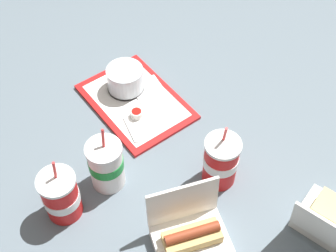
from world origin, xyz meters
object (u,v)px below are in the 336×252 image
soda_cup_center (221,161)px  plastic_fork (131,130)px  food_tray (136,102)px  clamshell_sandwich_front (335,223)px  ketchup_cup (137,113)px  soda_cup_left (61,196)px  clamshell_hotdog_corner (190,236)px  soda_cup_right (106,164)px  cake_container (127,79)px

soda_cup_center → plastic_fork: bearing=26.5°
food_tray → plastic_fork: (-0.10, 0.08, 0.01)m
plastic_fork → clamshell_sandwich_front: size_ratio=0.44×
ketchup_cup → soda_cup_left: bearing=119.7°
plastic_fork → clamshell_hotdog_corner: (-0.41, 0.04, 0.03)m
food_tray → soda_cup_center: (-0.39, -0.07, 0.08)m
soda_cup_right → cake_container: bearing=-36.6°
soda_cup_center → soda_cup_left: (0.13, 0.43, -0.01)m
soda_cup_center → soda_cup_right: (0.16, 0.28, -0.00)m
ketchup_cup → soda_cup_center: size_ratio=0.17×
plastic_fork → soda_cup_center: (-0.28, -0.14, 0.07)m
ketchup_cup → soda_cup_left: 0.39m
plastic_fork → soda_cup_center: soda_cup_center is taller
soda_cup_center → soda_cup_left: soda_cup_center is taller
clamshell_sandwich_front → soda_cup_left: bearing=54.1°
ketchup_cup → clamshell_hotdog_corner: 0.46m
soda_cup_center → soda_cup_right: bearing=60.8°
clamshell_sandwich_front → soda_cup_left: size_ratio=1.14×
cake_container → food_tray: bearing=177.3°
clamshell_sandwich_front → soda_cup_center: size_ratio=1.09×
ketchup_cup → soda_cup_center: 0.34m
clamshell_hotdog_corner → ketchup_cup: bearing=-11.0°
food_tray → cake_container: size_ratio=3.13×
plastic_fork → soda_cup_right: (-0.13, 0.14, 0.07)m
ketchup_cup → soda_cup_right: (-0.17, 0.19, 0.06)m
clamshell_sandwich_front → soda_cup_left: soda_cup_left is taller
clamshell_sandwich_front → soda_cup_center: 0.35m
ketchup_cup → clamshell_hotdog_corner: (-0.46, 0.09, 0.01)m
clamshell_hotdog_corner → soda_cup_left: bearing=42.9°
soda_cup_right → food_tray: bearing=-43.5°
soda_cup_left → food_tray: bearing=-55.3°
soda_cup_right → soda_cup_left: bearing=99.4°
food_tray → ketchup_cup: size_ratio=9.87×
cake_container → clamshell_sandwich_front: clamshell_sandwich_front is taller
soda_cup_right → soda_cup_center: bearing=-119.2°
clamshell_sandwich_front → soda_cup_center: soda_cup_center is taller
soda_cup_left → soda_cup_right: bearing=-80.6°
food_tray → plastic_fork: plastic_fork is taller
food_tray → ketchup_cup: (-0.06, 0.03, 0.02)m
ketchup_cup → clamshell_sandwich_front: 0.68m
ketchup_cup → clamshell_sandwich_front: size_ratio=0.16×
ketchup_cup → soda_cup_right: soda_cup_right is taller
clamshell_sandwich_front → soda_cup_center: (0.30, 0.17, 0.04)m
soda_cup_left → cake_container: bearing=-48.9°
plastic_fork → clamshell_hotdog_corner: 0.42m
cake_container → soda_cup_left: soda_cup_left is taller
cake_container → soda_cup_right: bearing=143.4°
cake_container → clamshell_hotdog_corner: clamshell_hotdog_corner is taller
clamshell_hotdog_corner → clamshell_sandwich_front: bearing=-115.5°
cake_container → clamshell_hotdog_corner: bearing=168.2°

